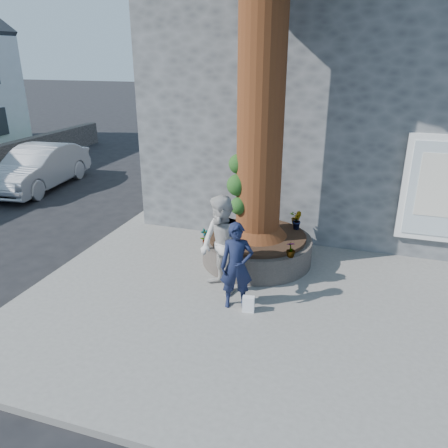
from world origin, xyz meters
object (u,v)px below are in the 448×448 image
(planter, at_px, (257,248))
(man, at_px, (237,266))
(car_silver, at_px, (39,168))
(woman, at_px, (222,246))

(planter, xyz_separation_m, man, (0.09, -1.85, 0.48))
(man, relative_size, car_silver, 0.36)
(man, bearing_deg, planter, 75.75)
(planter, relative_size, man, 1.49)
(planter, bearing_deg, man, -87.07)
(woman, xyz_separation_m, car_silver, (-8.04, 4.89, -0.33))
(car_silver, bearing_deg, planter, -28.78)
(planter, xyz_separation_m, car_silver, (-8.34, 3.42, 0.30))
(woman, bearing_deg, planter, 118.64)
(planter, relative_size, car_silver, 0.54)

